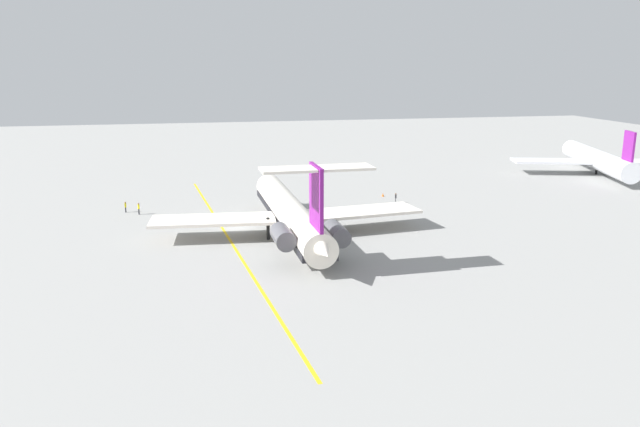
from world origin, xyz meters
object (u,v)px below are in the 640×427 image
Objects in this scene: main_jetliner at (291,214)px; airliner_far_left at (596,159)px; safety_cone_nose at (383,195)px; ground_crew_portside at (396,197)px; ground_crew_near_nose at (139,207)px; ground_crew_near_tail at (125,206)px.

main_jetliner is 75.52m from airliner_far_left.
safety_cone_nose is (-21.64, 19.06, -2.91)m from main_jetliner.
main_jetliner is 24.42× the size of ground_crew_portside.
ground_crew_near_nose is at bearing 48.35° from main_jetliner.
main_jetliner is 72.89× the size of safety_cone_nose.
airliner_far_left is at bearing 104.15° from safety_cone_nose.
ground_crew_near_nose reaches higher than ground_crew_near_tail.
airliner_far_left is 50.03m from safety_cone_nose.
ground_crew_near_nose reaches higher than ground_crew_portside.
ground_crew_near_nose is at bearing -13.31° from ground_crew_near_tail.
main_jetliner reaches higher than ground_crew_near_nose.
airliner_far_left is at bearing 38.11° from ground_crew_near_tail.
ground_crew_portside is 2.98× the size of safety_cone_nose.
airliner_far_left is (-33.85, 67.51, -0.22)m from main_jetliner.
safety_cone_nose is at bearing -42.78° from main_jetliner.
ground_crew_near_tail is 41.65m from ground_crew_portside.
safety_cone_nose is (-5.27, -0.45, -0.76)m from ground_crew_portside.
main_jetliner is 29.05m from ground_crew_near_tail.
ground_crew_near_tail is (-1.83, -2.04, -0.08)m from ground_crew_near_nose.
safety_cone_nose is (-2.86, 41.13, -0.76)m from ground_crew_near_tail.
airliner_far_left reaches higher than safety_cone_nose.
ground_crew_near_nose reaches higher than safety_cone_nose.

